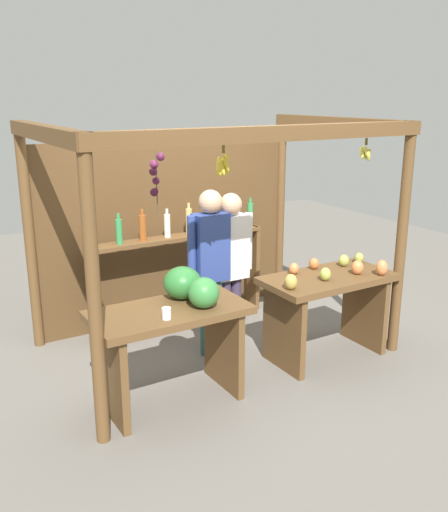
{
  "coord_description": "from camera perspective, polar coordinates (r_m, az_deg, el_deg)",
  "views": [
    {
      "loc": [
        -2.59,
        -4.51,
        2.45
      ],
      "look_at": [
        0.0,
        -0.19,
        1.0
      ],
      "focal_mm": 39.63,
      "sensor_mm": 36.0,
      "label": 1
    }
  ],
  "objects": [
    {
      "name": "ground_plane",
      "position": [
        5.75,
        -0.99,
        -9.14
      ],
      "size": [
        12.0,
        12.0,
        0.0
      ],
      "primitive_type": "plane",
      "color": "slate",
      "rests_on": "ground"
    },
    {
      "name": "market_stall",
      "position": [
        5.69,
        -3.26,
        4.44
      ],
      "size": [
        3.1,
        2.02,
        2.22
      ],
      "color": "brown",
      "rests_on": "ground"
    },
    {
      "name": "fruit_counter_left",
      "position": [
        4.58,
        -4.87,
        -6.64
      ],
      "size": [
        1.25,
        0.7,
        1.08
      ],
      "color": "brown",
      "rests_on": "ground"
    },
    {
      "name": "fruit_counter_right",
      "position": [
        5.43,
        10.44,
        -4.1
      ],
      "size": [
        1.25,
        0.64,
        0.96
      ],
      "color": "brown",
      "rests_on": "ground"
    },
    {
      "name": "bottle_shelf_unit",
      "position": [
        6.05,
        -4.59,
        0.35
      ],
      "size": [
        1.99,
        0.22,
        1.34
      ],
      "color": "brown",
      "rests_on": "ground"
    },
    {
      "name": "vendor_man",
      "position": [
        5.27,
        -1.34,
        -0.23
      ],
      "size": [
        0.48,
        0.22,
        1.61
      ],
      "rotation": [
        0.0,
        0.0,
        -0.07
      ],
      "color": "#2C5A55",
      "rests_on": "ground"
    },
    {
      "name": "vendor_woman",
      "position": [
        5.42,
        0.67,
        -0.19
      ],
      "size": [
        0.48,
        0.21,
        1.56
      ],
      "rotation": [
        0.0,
        0.0,
        -0.04
      ],
      "color": "#3F344D",
      "rests_on": "ground"
    }
  ]
}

